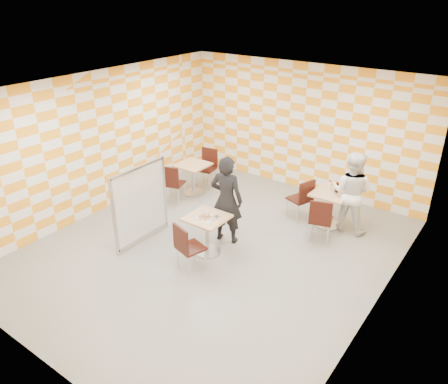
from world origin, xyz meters
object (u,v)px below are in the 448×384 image
object	(u,v)px
chair_main_front	(186,245)
chair_empty_far	(208,164)
sport_bottle	(330,185)
second_table	(330,204)
chair_empty_near	(172,181)
main_table	(207,228)
empty_table	(193,174)
chair_second_front	(321,218)
man_white	(351,192)
man_dark	(227,200)
partition	(141,204)
chair_second_side	(303,197)
soda_bottle	(337,187)

from	to	relation	value
chair_main_front	chair_empty_far	distance (m)	3.69
sport_bottle	second_table	bearing A→B (deg)	-55.37
chair_empty_near	chair_main_front	bearing A→B (deg)	-42.87
main_table	empty_table	world-z (taller)	same
chair_second_front	man_white	bearing A→B (deg)	73.21
main_table	man_dark	distance (m)	0.67
chair_second_front	chair_empty_far	bearing A→B (deg)	165.15
partition	man_white	distance (m)	4.11
chair_second_side	chair_empty_far	bearing A→B (deg)	174.15
chair_main_front	soda_bottle	world-z (taller)	soda_bottle
chair_empty_far	empty_table	bearing A→B (deg)	-87.22
chair_second_side	sport_bottle	size ratio (longest dim) A/B	4.62
chair_second_side	empty_table	bearing A→B (deg)	-172.96
second_table	chair_second_front	world-z (taller)	chair_second_front
second_table	sport_bottle	size ratio (longest dim) A/B	3.75
main_table	second_table	distance (m)	2.65
chair_main_front	empty_table	bearing A→B (deg)	127.61
chair_second_side	man_dark	bearing A→B (deg)	-117.20
chair_empty_near	man_dark	xyz separation A→B (m)	(1.91, -0.58, 0.33)
main_table	second_table	bearing A→B (deg)	58.16
chair_empty_near	man_white	world-z (taller)	man_white
main_table	chair_empty_far	xyz separation A→B (m)	(-1.88, 2.43, 0.04)
sport_bottle	soda_bottle	xyz separation A→B (m)	(0.17, -0.04, 0.01)
second_table	chair_empty_far	xyz separation A→B (m)	(-3.28, 0.18, 0.04)
chair_main_front	man_white	world-z (taller)	man_white
sport_bottle	chair_second_side	bearing A→B (deg)	-152.10
man_dark	empty_table	bearing A→B (deg)	-46.49
partition	man_white	xyz separation A→B (m)	(3.06, 2.74, 0.05)
chair_empty_near	man_white	xyz separation A→B (m)	(3.67, 1.20, 0.29)
chair_second_side	partition	distance (m)	3.33
main_table	chair_second_side	distance (m)	2.31
main_table	man_white	xyz separation A→B (m)	(1.78, 2.35, 0.33)
partition	soda_bottle	world-z (taller)	partition
man_dark	chair_empty_far	bearing A→B (deg)	-57.10
main_table	chair_second_front	size ratio (longest dim) A/B	0.81
man_dark	chair_second_side	bearing A→B (deg)	-129.85
second_table	soda_bottle	bearing A→B (deg)	53.59
second_table	man_white	xyz separation A→B (m)	(0.38, 0.09, 0.33)
second_table	chair_empty_near	world-z (taller)	chair_empty_near
chair_second_front	chair_empty_near	bearing A→B (deg)	-173.57
man_white	main_table	bearing A→B (deg)	50.56
second_table	chair_second_side	bearing A→B (deg)	-169.98
main_table	chair_second_side	world-z (taller)	chair_second_side
man_dark	soda_bottle	size ratio (longest dim) A/B	7.58
chair_main_front	main_table	bearing A→B (deg)	97.54
empty_table	main_table	bearing A→B (deg)	-44.65
chair_main_front	chair_second_front	xyz separation A→B (m)	(1.44, 2.22, 0.00)
chair_second_side	sport_bottle	world-z (taller)	sport_bottle
chair_empty_far	soda_bottle	distance (m)	3.36
empty_table	partition	xyz separation A→B (m)	(0.56, -2.22, 0.28)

